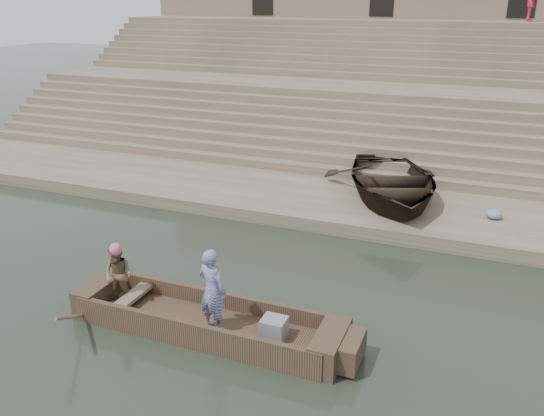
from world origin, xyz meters
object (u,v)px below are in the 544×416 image
Objects in this scene: main_rowboat at (206,326)px; beached_rowboat at (391,182)px; standing_man at (212,290)px; pedestrian at (533,0)px; television at (273,328)px; rowing_man at (118,275)px.

main_rowboat is 0.93× the size of beached_rowboat.
pedestrian is (5.50, 22.07, 5.09)m from standing_man.
television is 0.09× the size of beached_rowboat.
pedestrian is (7.76, 21.95, 5.28)m from rowing_man.
pedestrian reaches higher than main_rowboat.
standing_man reaches higher than rowing_man.
standing_man is 0.31× the size of beached_rowboat.
standing_man is 23.31m from pedestrian.
beached_rowboat is (0.67, 8.07, 0.54)m from television.
rowing_man is (-2.26, 0.13, -0.20)m from standing_man.
beached_rowboat reaches higher than television.
standing_man is at bearing 174.14° from pedestrian.
rowing_man is at bearing -137.78° from beached_rowboat.
standing_man is 3.68× the size of television.
main_rowboat is 2.62× the size of pedestrian.
main_rowboat is 8.38m from beached_rowboat.
main_rowboat is 3.84× the size of rowing_man.
television is at bearing 176.99° from pedestrian.
standing_man is at bearing -123.57° from beached_rowboat.
main_rowboat is at bearing 0.56° from rowing_man.
standing_man reaches higher than beached_rowboat.
standing_man is 1.30× the size of rowing_man.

